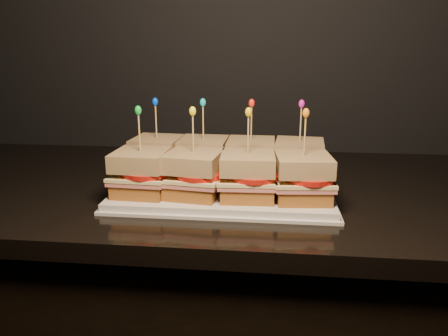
# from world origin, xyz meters

# --- Properties ---
(granite_slab) EXTENTS (2.64, 0.63, 0.03)m
(granite_slab) POSITION_xyz_m (-0.02, 1.69, 0.86)
(granite_slab) COLOR black
(granite_slab) RESTS_ON cabinet
(platter) EXTENTS (0.41, 0.26, 0.02)m
(platter) POSITION_xyz_m (0.35, 1.62, 0.88)
(platter) COLOR silver
(platter) RESTS_ON granite_slab
(platter_rim) EXTENTS (0.43, 0.27, 0.01)m
(platter_rim) POSITION_xyz_m (0.35, 1.62, 0.88)
(platter_rim) COLOR silver
(platter_rim) RESTS_ON granite_slab
(sandwich_0_bread_bot) EXTENTS (0.10, 0.10, 0.03)m
(sandwich_0_bread_bot) POSITION_xyz_m (0.21, 1.68, 0.91)
(sandwich_0_bread_bot) COLOR brown
(sandwich_0_bread_bot) RESTS_ON platter
(sandwich_0_ham) EXTENTS (0.11, 0.11, 0.01)m
(sandwich_0_ham) POSITION_xyz_m (0.21, 1.68, 0.92)
(sandwich_0_ham) COLOR #C96C69
(sandwich_0_ham) RESTS_ON sandwich_0_bread_bot
(sandwich_0_cheese) EXTENTS (0.11, 0.11, 0.01)m
(sandwich_0_cheese) POSITION_xyz_m (0.21, 1.68, 0.93)
(sandwich_0_cheese) COLOR #F1DC94
(sandwich_0_cheese) RESTS_ON sandwich_0_ham
(sandwich_0_tomato) EXTENTS (0.09, 0.09, 0.01)m
(sandwich_0_tomato) POSITION_xyz_m (0.22, 1.67, 0.94)
(sandwich_0_tomato) COLOR red
(sandwich_0_tomato) RESTS_ON sandwich_0_cheese
(sandwich_0_bread_top) EXTENTS (0.10, 0.10, 0.03)m
(sandwich_0_bread_top) POSITION_xyz_m (0.21, 1.68, 0.96)
(sandwich_0_bread_top) COLOR #5C300D
(sandwich_0_bread_top) RESTS_ON sandwich_0_tomato
(sandwich_0_pick) EXTENTS (0.00, 0.00, 0.09)m
(sandwich_0_pick) POSITION_xyz_m (0.21, 1.68, 1.00)
(sandwich_0_pick) COLOR tan
(sandwich_0_pick) RESTS_ON sandwich_0_bread_top
(sandwich_0_frill) EXTENTS (0.01, 0.01, 0.02)m
(sandwich_0_frill) POSITION_xyz_m (0.21, 1.68, 1.05)
(sandwich_0_frill) COLOR #043ED5
(sandwich_0_frill) RESTS_ON sandwich_0_pick
(sandwich_1_bread_bot) EXTENTS (0.10, 0.10, 0.03)m
(sandwich_1_bread_bot) POSITION_xyz_m (0.31, 1.68, 0.91)
(sandwich_1_bread_bot) COLOR brown
(sandwich_1_bread_bot) RESTS_ON platter
(sandwich_1_ham) EXTENTS (0.11, 0.10, 0.01)m
(sandwich_1_ham) POSITION_xyz_m (0.31, 1.68, 0.92)
(sandwich_1_ham) COLOR #C96C69
(sandwich_1_ham) RESTS_ON sandwich_1_bread_bot
(sandwich_1_cheese) EXTENTS (0.11, 0.10, 0.01)m
(sandwich_1_cheese) POSITION_xyz_m (0.31, 1.68, 0.93)
(sandwich_1_cheese) COLOR #F1DC94
(sandwich_1_cheese) RESTS_ON sandwich_1_ham
(sandwich_1_tomato) EXTENTS (0.09, 0.09, 0.01)m
(sandwich_1_tomato) POSITION_xyz_m (0.32, 1.67, 0.94)
(sandwich_1_tomato) COLOR red
(sandwich_1_tomato) RESTS_ON sandwich_1_cheese
(sandwich_1_bread_top) EXTENTS (0.10, 0.10, 0.03)m
(sandwich_1_bread_top) POSITION_xyz_m (0.31, 1.68, 0.96)
(sandwich_1_bread_top) COLOR #5C300D
(sandwich_1_bread_top) RESTS_ON sandwich_1_tomato
(sandwich_1_pick) EXTENTS (0.00, 0.00, 0.09)m
(sandwich_1_pick) POSITION_xyz_m (0.31, 1.68, 1.00)
(sandwich_1_pick) COLOR tan
(sandwich_1_pick) RESTS_ON sandwich_1_bread_top
(sandwich_1_frill) EXTENTS (0.01, 0.01, 0.02)m
(sandwich_1_frill) POSITION_xyz_m (0.31, 1.68, 1.05)
(sandwich_1_frill) COLOR #0DB7B6
(sandwich_1_frill) RESTS_ON sandwich_1_pick
(sandwich_2_bread_bot) EXTENTS (0.09, 0.09, 0.03)m
(sandwich_2_bread_bot) POSITION_xyz_m (0.40, 1.68, 0.91)
(sandwich_2_bread_bot) COLOR brown
(sandwich_2_bread_bot) RESTS_ON platter
(sandwich_2_ham) EXTENTS (0.10, 0.10, 0.01)m
(sandwich_2_ham) POSITION_xyz_m (0.40, 1.68, 0.92)
(sandwich_2_ham) COLOR #C96C69
(sandwich_2_ham) RESTS_ON sandwich_2_bread_bot
(sandwich_2_cheese) EXTENTS (0.11, 0.10, 0.01)m
(sandwich_2_cheese) POSITION_xyz_m (0.40, 1.68, 0.93)
(sandwich_2_cheese) COLOR #F1DC94
(sandwich_2_cheese) RESTS_ON sandwich_2_ham
(sandwich_2_tomato) EXTENTS (0.09, 0.09, 0.01)m
(sandwich_2_tomato) POSITION_xyz_m (0.42, 1.67, 0.94)
(sandwich_2_tomato) COLOR red
(sandwich_2_tomato) RESTS_ON sandwich_2_cheese
(sandwich_2_bread_top) EXTENTS (0.10, 0.10, 0.03)m
(sandwich_2_bread_top) POSITION_xyz_m (0.40, 1.68, 0.96)
(sandwich_2_bread_top) COLOR #5C300D
(sandwich_2_bread_top) RESTS_ON sandwich_2_tomato
(sandwich_2_pick) EXTENTS (0.00, 0.00, 0.09)m
(sandwich_2_pick) POSITION_xyz_m (0.40, 1.68, 1.00)
(sandwich_2_pick) COLOR tan
(sandwich_2_pick) RESTS_ON sandwich_2_bread_top
(sandwich_2_frill) EXTENTS (0.01, 0.01, 0.02)m
(sandwich_2_frill) POSITION_xyz_m (0.40, 1.68, 1.05)
(sandwich_2_frill) COLOR red
(sandwich_2_frill) RESTS_ON sandwich_2_pick
(sandwich_3_bread_bot) EXTENTS (0.10, 0.10, 0.03)m
(sandwich_3_bread_bot) POSITION_xyz_m (0.50, 1.68, 0.91)
(sandwich_3_bread_bot) COLOR brown
(sandwich_3_bread_bot) RESTS_ON platter
(sandwich_3_ham) EXTENTS (0.11, 0.11, 0.01)m
(sandwich_3_ham) POSITION_xyz_m (0.50, 1.68, 0.92)
(sandwich_3_ham) COLOR #C96C69
(sandwich_3_ham) RESTS_ON sandwich_3_bread_bot
(sandwich_3_cheese) EXTENTS (0.11, 0.11, 0.01)m
(sandwich_3_cheese) POSITION_xyz_m (0.50, 1.68, 0.93)
(sandwich_3_cheese) COLOR #F1DC94
(sandwich_3_cheese) RESTS_ON sandwich_3_ham
(sandwich_3_tomato) EXTENTS (0.09, 0.09, 0.01)m
(sandwich_3_tomato) POSITION_xyz_m (0.51, 1.67, 0.94)
(sandwich_3_tomato) COLOR red
(sandwich_3_tomato) RESTS_ON sandwich_3_cheese
(sandwich_3_bread_top) EXTENTS (0.10, 0.10, 0.03)m
(sandwich_3_bread_top) POSITION_xyz_m (0.50, 1.68, 0.96)
(sandwich_3_bread_top) COLOR #5C300D
(sandwich_3_bread_top) RESTS_ON sandwich_3_tomato
(sandwich_3_pick) EXTENTS (0.00, 0.00, 0.09)m
(sandwich_3_pick) POSITION_xyz_m (0.50, 1.68, 1.00)
(sandwich_3_pick) COLOR tan
(sandwich_3_pick) RESTS_ON sandwich_3_bread_top
(sandwich_3_frill) EXTENTS (0.01, 0.01, 0.02)m
(sandwich_3_frill) POSITION_xyz_m (0.50, 1.68, 1.05)
(sandwich_3_frill) COLOR #C41C98
(sandwich_3_frill) RESTS_ON sandwich_3_pick
(sandwich_4_bread_bot) EXTENTS (0.10, 0.10, 0.03)m
(sandwich_4_bread_bot) POSITION_xyz_m (0.21, 1.56, 0.91)
(sandwich_4_bread_bot) COLOR brown
(sandwich_4_bread_bot) RESTS_ON platter
(sandwich_4_ham) EXTENTS (0.11, 0.10, 0.01)m
(sandwich_4_ham) POSITION_xyz_m (0.21, 1.56, 0.92)
(sandwich_4_ham) COLOR #C96C69
(sandwich_4_ham) RESTS_ON sandwich_4_bread_bot
(sandwich_4_cheese) EXTENTS (0.11, 0.11, 0.01)m
(sandwich_4_cheese) POSITION_xyz_m (0.21, 1.56, 0.93)
(sandwich_4_cheese) COLOR #F1DC94
(sandwich_4_cheese) RESTS_ON sandwich_4_ham
(sandwich_4_tomato) EXTENTS (0.09, 0.09, 0.01)m
(sandwich_4_tomato) POSITION_xyz_m (0.22, 1.55, 0.94)
(sandwich_4_tomato) COLOR red
(sandwich_4_tomato) RESTS_ON sandwich_4_cheese
(sandwich_4_bread_top) EXTENTS (0.10, 0.10, 0.03)m
(sandwich_4_bread_top) POSITION_xyz_m (0.21, 1.56, 0.96)
(sandwich_4_bread_top) COLOR #5C300D
(sandwich_4_bread_top) RESTS_ON sandwich_4_tomato
(sandwich_4_pick) EXTENTS (0.00, 0.00, 0.09)m
(sandwich_4_pick) POSITION_xyz_m (0.21, 1.56, 1.00)
(sandwich_4_pick) COLOR tan
(sandwich_4_pick) RESTS_ON sandwich_4_bread_top
(sandwich_4_frill) EXTENTS (0.01, 0.01, 0.02)m
(sandwich_4_frill) POSITION_xyz_m (0.21, 1.56, 1.05)
(sandwich_4_frill) COLOR green
(sandwich_4_frill) RESTS_ON sandwich_4_pick
(sandwich_5_bread_bot) EXTENTS (0.10, 0.10, 0.03)m
(sandwich_5_bread_bot) POSITION_xyz_m (0.31, 1.56, 0.91)
(sandwich_5_bread_bot) COLOR brown
(sandwich_5_bread_bot) RESTS_ON platter
(sandwich_5_ham) EXTENTS (0.11, 0.11, 0.01)m
(sandwich_5_ham) POSITION_xyz_m (0.31, 1.56, 0.92)
(sandwich_5_ham) COLOR #C96C69
(sandwich_5_ham) RESTS_ON sandwich_5_bread_bot
(sandwich_5_cheese) EXTENTS (0.12, 0.11, 0.01)m
(sandwich_5_cheese) POSITION_xyz_m (0.31, 1.56, 0.93)
(sandwich_5_cheese) COLOR #F1DC94
(sandwich_5_cheese) RESTS_ON sandwich_5_ham
(sandwich_5_tomato) EXTENTS (0.09, 0.09, 0.01)m
(sandwich_5_tomato) POSITION_xyz_m (0.32, 1.55, 0.94)
(sandwich_5_tomato) COLOR red
(sandwich_5_tomato) RESTS_ON sandwich_5_cheese
(sandwich_5_bread_top) EXTENTS (0.11, 0.11, 0.03)m
(sandwich_5_bread_top) POSITION_xyz_m (0.31, 1.56, 0.96)
(sandwich_5_bread_top) COLOR #5C300D
(sandwich_5_bread_top) RESTS_ON sandwich_5_tomato
(sandwich_5_pick) EXTENTS (0.00, 0.00, 0.09)m
(sandwich_5_pick) POSITION_xyz_m (0.31, 1.56, 1.00)
(sandwich_5_pick) COLOR tan
(sandwich_5_pick) RESTS_ON sandwich_5_bread_top
(sandwich_5_frill) EXTENTS (0.01, 0.01, 0.02)m
(sandwich_5_frill) POSITION_xyz_m (0.31, 1.56, 1.05)
(sandwich_5_frill) COLOR yellow
(sandwich_5_frill) RESTS_ON sandwich_5_pick
(sandwich_6_bread_bot) EXTENTS (0.10, 0.10, 0.03)m
(sandwich_6_bread_bot) POSITION_xyz_m (0.40, 1.56, 0.91)
(sandwich_6_bread_bot) COLOR brown
(sandwich_6_bread_bot) RESTS_ON platter
(sandwich_6_ham) EXTENTS (0.11, 0.10, 0.01)m
(sandwich_6_ham) POSITION_xyz_m (0.40, 1.56, 0.92)
(sandwich_6_ham) COLOR #C96C69
(sandwich_6_ham) RESTS_ON sandwich_6_bread_bot
(sandwich_6_cheese) EXTENTS (0.11, 0.11, 0.01)m
(sandwich_6_cheese) POSITION_xyz_m (0.40, 1.56, 0.93)
(sandwich_6_cheese) COLOR #F1DC94
(sandwich_6_cheese) RESTS_ON sandwich_6_ham
(sandwich_6_tomato) EXTENTS (0.09, 0.09, 0.01)m
(sandwich_6_tomato) POSITION_xyz_m (0.42, 1.55, 0.94)
(sandwich_6_tomato) COLOR red
(sandwich_6_tomato) RESTS_ON sandwich_6_cheese
(sandwich_6_bread_top) EXTENTS (0.10, 0.10, 0.03)m
(sandwich_6_bread_top) POSITION_xyz_m (0.40, 1.56, 0.96)
(sandwich_6_bread_top) COLOR #5C300D
(sandwich_6_bread_top) RESTS_ON sandwich_6_tomato
(sandwich_6_pick) EXTENTS (0.00, 0.00, 0.09)m
(sandwich_6_pick) POSITION_xyz_m (0.40, 1.56, 1.00)
(sandwich_6_pick) COLOR tan
(sandwich_6_pick) RESTS_ON sandwich_6_bread_top
(sandwich_6_frill) EXTENTS (0.01, 0.01, 0.02)m
(sandwich_6_frill) POSITION_xyz_m (0.40, 1.56, 1.05)
(sandwich_6_frill) COLOR yellow
(sandwich_6_frill) RESTS_ON sandwich_6_pick
(sandwich_7_bread_bot) EXTENTS (0.10, 0.10, 0.03)m
(sandwich_7_bread_bot) POSITION_xyz_m (0.50, 1.56, 0.91)
(sandwich_7_bread_bot) COLOR brown
(sandwich_7_bread_bot) RESTS_ON platter
(sandwich_7_ham) EXTENTS (0.11, 0.11, 0.01)m
(sandwich_7_ham) POSITION_xyz_m (0.50, 1.56, 0.92)
(sandwich_7_ham) COLOR #C96C69
(sandwich_7_ham) RESTS_ON sandwich_7_bread_bot
(sandwich_7_cheese) EXTENTS (0.11, 0.11, 0.01)m
(sandwich_7_cheese) POSITION_xyz_m (0.50, 1.56, 0.93)
(sandwich_7_cheese) COLOR #F1DC94
(sandwich_7_cheese) RESTS_ON sandwich_7_ham
(sandwich_7_tomato) EXTENTS (0.09, 0.09, 0.01)m
(sandwich_7_tomato) POSITION_xyz_m (0.51, 1.55, 0.94)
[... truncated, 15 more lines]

